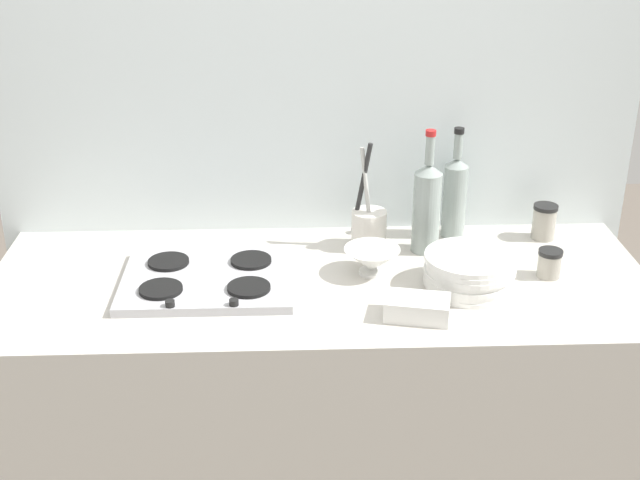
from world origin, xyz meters
name	(u,v)px	position (x,y,z in m)	size (l,w,h in m)	color
counter_block	(320,417)	(0.00, 0.00, 0.45)	(1.80, 0.70, 0.90)	beige
backsplash_panel	(315,103)	(0.00, 0.38, 1.29)	(1.90, 0.06, 2.58)	silver
stovetop_hob	(208,279)	(-0.30, -0.01, 0.91)	(0.45, 0.36, 0.04)	#B2B2B7
plate_stack	(469,272)	(0.39, -0.06, 0.95)	(0.24, 0.24, 0.10)	white
wine_bottle_leftmost	(455,195)	(0.41, 0.28, 1.03)	(0.07, 0.07, 0.34)	gray
wine_bottle_mid_left	(427,206)	(0.31, 0.18, 1.04)	(0.08, 0.08, 0.36)	gray
mixing_bowl	(372,260)	(0.14, 0.03, 0.94)	(0.15, 0.15, 0.08)	white
butter_dish	(417,308)	(0.23, -0.21, 0.93)	(0.16, 0.10, 0.05)	white
utensil_crock	(369,226)	(0.15, 0.21, 0.96)	(0.10, 0.10, 0.32)	silver
condiment_jar_front	(544,222)	(0.68, 0.25, 0.95)	(0.07, 0.07, 0.11)	#9E998C
condiment_jar_rear	(549,262)	(0.62, 0.00, 0.94)	(0.07, 0.07, 0.08)	#9E998C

